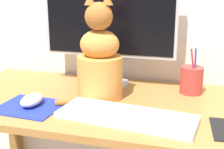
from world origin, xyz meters
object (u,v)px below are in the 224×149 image
keyboard (126,116)px  cat (99,61)px  computer_mouse_left (32,100)px  pen_cup (192,80)px  monitor (109,21)px

keyboard → cat: size_ratio=1.18×
keyboard → computer_mouse_left: bearing=-176.2°
cat → keyboard: bearing=-59.8°
pen_cup → monitor: bearing=175.7°
keyboard → pen_cup: size_ratio=2.49×
monitor → pen_cup: monitor is taller
monitor → pen_cup: bearing=-4.3°
cat → pen_cup: 0.37m
monitor → keyboard: bearing=-65.5°
pen_cup → computer_mouse_left: bearing=-150.9°
monitor → computer_mouse_left: bearing=-120.2°
cat → pen_cup: size_ratio=2.11×
keyboard → pen_cup: bearing=66.3°
monitor → cat: bearing=-85.4°
computer_mouse_left → pen_cup: 0.61m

